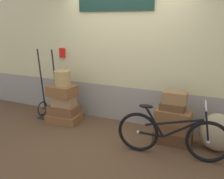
# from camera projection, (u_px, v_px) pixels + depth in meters

# --- Properties ---
(ground) EXTENTS (9.54, 5.20, 0.06)m
(ground) POSITION_uv_depth(u_px,v_px,m) (109.00, 137.00, 4.49)
(ground) COLOR #513823
(station_building) EXTENTS (7.54, 0.74, 2.81)m
(station_building) POSITION_uv_depth(u_px,v_px,m) (128.00, 52.00, 4.85)
(station_building) COLOR gray
(station_building) RESTS_ON ground
(suitcase_0) EXTENTS (0.69, 0.54, 0.17)m
(suitcase_0) POSITION_uv_depth(u_px,v_px,m) (64.00, 118.00, 5.10)
(suitcase_0) COLOR brown
(suitcase_0) RESTS_ON ground
(suitcase_1) EXTENTS (0.60, 0.45, 0.17)m
(suitcase_1) POSITION_uv_depth(u_px,v_px,m) (64.00, 110.00, 5.08)
(suitcase_1) COLOR brown
(suitcase_1) RESTS_ON suitcase_0
(suitcase_2) EXTENTS (0.46, 0.36, 0.22)m
(suitcase_2) POSITION_uv_depth(u_px,v_px,m) (64.00, 101.00, 5.01)
(suitcase_2) COLOR #9E754C
(suitcase_2) RESTS_ON suitcase_1
(suitcase_3) EXTENTS (0.54, 0.42, 0.21)m
(suitcase_3) POSITION_uv_depth(u_px,v_px,m) (62.00, 91.00, 4.95)
(suitcase_3) COLOR brown
(suitcase_3) RESTS_ON suitcase_2
(suitcase_4) EXTENTS (0.64, 0.40, 0.20)m
(suitcase_4) POSITION_uv_depth(u_px,v_px,m) (173.00, 137.00, 4.22)
(suitcase_4) COLOR #4C2D19
(suitcase_4) RESTS_ON ground
(suitcase_5) EXTENTS (0.57, 0.29, 0.17)m
(suitcase_5) POSITION_uv_depth(u_px,v_px,m) (172.00, 127.00, 4.14)
(suitcase_5) COLOR brown
(suitcase_5) RESTS_ON suitcase_4
(suitcase_6) EXTENTS (0.59, 0.33, 0.21)m
(suitcase_6) POSITION_uv_depth(u_px,v_px,m) (173.00, 117.00, 4.09)
(suitcase_6) COLOR brown
(suitcase_6) RESTS_ON suitcase_5
(suitcase_7) EXTENTS (0.41, 0.25, 0.11)m
(suitcase_7) POSITION_uv_depth(u_px,v_px,m) (173.00, 107.00, 4.08)
(suitcase_7) COLOR brown
(suitcase_7) RESTS_ON suitcase_6
(suitcase_8) EXTENTS (0.39, 0.21, 0.19)m
(suitcase_8) POSITION_uv_depth(u_px,v_px,m) (175.00, 98.00, 4.05)
(suitcase_8) COLOR olive
(suitcase_8) RESTS_ON suitcase_7
(wicker_basket) EXTENTS (0.31, 0.31, 0.30)m
(wicker_basket) POSITION_uv_depth(u_px,v_px,m) (63.00, 78.00, 4.89)
(wicker_basket) COLOR #A8844C
(wicker_basket) RESTS_ON suitcase_3
(luggage_trolley) EXTENTS (0.44, 0.38, 1.45)m
(luggage_trolley) POSITION_uv_depth(u_px,v_px,m) (49.00, 103.00, 5.29)
(luggage_trolley) COLOR black
(luggage_trolley) RESTS_ON ground
(burlap_sack) EXTENTS (0.56, 0.47, 0.61)m
(burlap_sack) POSITION_uv_depth(u_px,v_px,m) (218.00, 132.00, 3.92)
(burlap_sack) COLOR #9E8966
(burlap_sack) RESTS_ON ground
(bicycle) EXTENTS (1.66, 0.46, 0.87)m
(bicycle) POSITION_uv_depth(u_px,v_px,m) (171.00, 135.00, 3.73)
(bicycle) COLOR black
(bicycle) RESTS_ON ground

